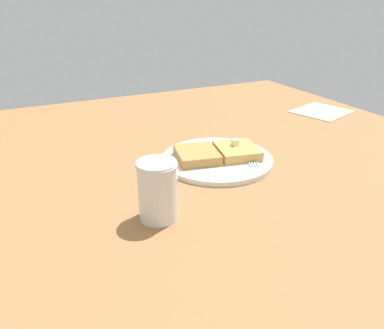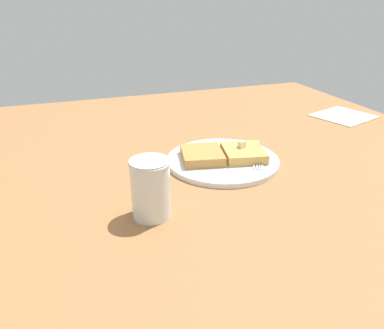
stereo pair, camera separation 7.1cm
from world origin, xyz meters
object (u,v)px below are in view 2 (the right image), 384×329
at_px(plate, 223,160).
at_px(napkin, 344,116).
at_px(fork, 258,156).
at_px(syrup_jar, 151,191).

relative_size(plate, napkin, 1.54).
height_order(plate, napkin, plate).
relative_size(fork, napkin, 0.93).
relative_size(syrup_jar, napkin, 0.63).
distance_m(plate, fork, 0.08).
height_order(plate, syrup_jar, syrup_jar).
height_order(syrup_jar, napkin, syrup_jar).
bearing_deg(plate, fork, 167.08).
distance_m(plate, syrup_jar, 0.26).
relative_size(plate, fork, 1.66).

